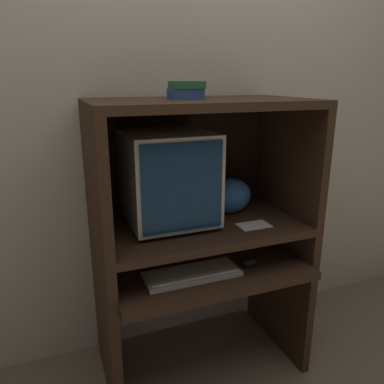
{
  "coord_description": "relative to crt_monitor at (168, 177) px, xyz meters",
  "views": [
    {
      "loc": [
        -0.63,
        -1.24,
        1.43
      ],
      "look_at": [
        -0.04,
        0.28,
        0.94
      ],
      "focal_mm": 35.0,
      "sensor_mm": 36.0,
      "label": 1
    }
  ],
  "objects": [
    {
      "name": "crt_monitor",
      "position": [
        0.0,
        0.0,
        0.0
      ],
      "size": [
        0.38,
        0.41,
        0.43
      ],
      "color": "beige",
      "rests_on": "desk_monitor_shelf"
    },
    {
      "name": "desk_base",
      "position": [
        0.14,
        -0.09,
        -0.62
      ],
      "size": [
        0.97,
        0.62,
        0.6
      ],
      "color": "#382316",
      "rests_on": "ground_plane"
    },
    {
      "name": "desk_monitor_shelf",
      "position": [
        0.14,
        -0.04,
        -0.26
      ],
      "size": [
        0.97,
        0.56,
        0.18
      ],
      "color": "#382316",
      "rests_on": "desk_base"
    },
    {
      "name": "mouse",
      "position": [
        0.32,
        -0.21,
        -0.39
      ],
      "size": [
        0.07,
        0.04,
        0.03
      ],
      "color": "#28282B",
      "rests_on": "desk_base"
    },
    {
      "name": "wall_back",
      "position": [
        0.14,
        0.3,
        0.29
      ],
      "size": [
        6.0,
        0.06,
        2.6
      ],
      "color": "beige",
      "rests_on": "ground_plane"
    },
    {
      "name": "keyboard",
      "position": [
        0.04,
        -0.2,
        -0.39
      ],
      "size": [
        0.42,
        0.16,
        0.03
      ],
      "color": "beige",
      "rests_on": "desk_base"
    },
    {
      "name": "hutch_upper",
      "position": [
        0.14,
        -0.01,
        0.16
      ],
      "size": [
        0.97,
        0.56,
        0.56
      ],
      "color": "#382316",
      "rests_on": "desk_monitor_shelf"
    },
    {
      "name": "book_stack",
      "position": [
        0.07,
        -0.04,
        0.38
      ],
      "size": [
        0.14,
        0.1,
        0.07
      ],
      "color": "navy",
      "rests_on": "hutch_upper"
    },
    {
      "name": "snack_bag",
      "position": [
        0.33,
        0.02,
        -0.13
      ],
      "size": [
        0.21,
        0.16,
        0.18
      ],
      "color": "#336BB7",
      "rests_on": "desk_monitor_shelf"
    },
    {
      "name": "paper_card",
      "position": [
        0.35,
        -0.18,
        -0.22
      ],
      "size": [
        0.15,
        0.09,
        0.0
      ],
      "color": "white",
      "rests_on": "desk_monitor_shelf"
    }
  ]
}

